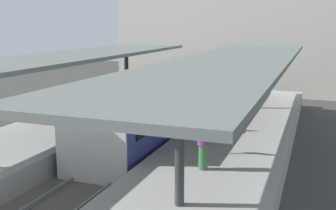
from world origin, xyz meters
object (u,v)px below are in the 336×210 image
Objects in this scene: platform_bench at (214,120)px; platform_sign at (180,108)px; passenger_near_bench at (203,143)px; commuter_train at (169,100)px.

platform_sign is (-0.38, -3.44, 1.16)m from platform_bench.
passenger_near_bench reaches higher than platform_bench.
platform_bench is at bearing 83.74° from platform_sign.
commuter_train is at bearing 142.38° from platform_bench.
commuter_train is 6.75× the size of platform_sign.
platform_sign is (2.49, -5.65, 0.90)m from commuter_train.
platform_bench is 3.65m from platform_sign.
commuter_train reaches higher than platform_bench.
passenger_near_bench is (0.81, -4.69, 0.38)m from platform_bench.
commuter_train reaches higher than passenger_near_bench.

